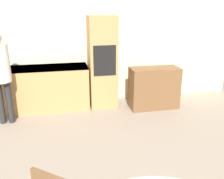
# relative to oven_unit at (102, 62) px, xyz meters

# --- Properties ---
(wall_back) EXTENTS (6.80, 0.05, 2.60)m
(wall_back) POSITION_rel_oven_unit_xyz_m (-0.24, 0.34, 0.36)
(wall_back) COLOR beige
(wall_back) RESTS_ON ground_plane
(kitchen_counter) EXTENTS (2.47, 0.60, 0.90)m
(kitchen_counter) POSITION_rel_oven_unit_xyz_m (-1.56, -0.01, -0.48)
(kitchen_counter) COLOR tan
(kitchen_counter) RESTS_ON ground_plane
(oven_unit) EXTENTS (0.56, 0.59, 1.88)m
(oven_unit) POSITION_rel_oven_unit_xyz_m (0.00, 0.00, 0.00)
(oven_unit) COLOR tan
(oven_unit) RESTS_ON ground_plane
(sideboard) EXTENTS (1.01, 0.45, 0.86)m
(sideboard) POSITION_rel_oven_unit_xyz_m (1.02, -0.37, -0.51)
(sideboard) COLOR brown
(sideboard) RESTS_ON ground_plane
(person_standing) EXTENTS (0.34, 0.34, 1.64)m
(person_standing) POSITION_rel_oven_unit_xyz_m (-1.88, -0.52, 0.07)
(person_standing) COLOR #262628
(person_standing) RESTS_ON ground_plane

